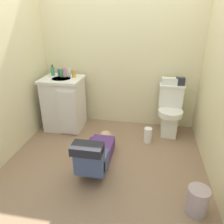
% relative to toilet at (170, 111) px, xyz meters
% --- Properties ---
extents(ground_plane, '(2.92, 3.03, 0.04)m').
position_rel_toilet_xyz_m(ground_plane, '(-0.81, -0.76, -0.39)').
color(ground_plane, '#896B4E').
extents(wall_back, '(2.58, 0.08, 2.40)m').
position_rel_toilet_xyz_m(wall_back, '(-0.81, 0.30, 0.83)').
color(wall_back, beige).
rests_on(wall_back, ground_plane).
extents(wall_left, '(0.08, 2.03, 2.40)m').
position_rel_toilet_xyz_m(wall_left, '(-2.06, -0.76, 0.83)').
color(wall_left, beige).
rests_on(wall_left, ground_plane).
extents(toilet, '(0.36, 0.46, 0.75)m').
position_rel_toilet_xyz_m(toilet, '(0.00, 0.00, 0.00)').
color(toilet, white).
rests_on(toilet, ground_plane).
extents(vanity_cabinet, '(0.60, 0.53, 0.82)m').
position_rel_toilet_xyz_m(vanity_cabinet, '(-1.62, -0.10, 0.05)').
color(vanity_cabinet, silver).
rests_on(vanity_cabinet, ground_plane).
extents(faucet, '(0.02, 0.02, 0.10)m').
position_rel_toilet_xyz_m(faucet, '(-1.62, 0.05, 0.50)').
color(faucet, silver).
rests_on(faucet, vanity_cabinet).
extents(person_plumber, '(0.39, 1.06, 0.52)m').
position_rel_toilet_xyz_m(person_plumber, '(-0.89, -0.98, -0.19)').
color(person_plumber, '#512D6B').
rests_on(person_plumber, ground_plane).
extents(tissue_box, '(0.22, 0.11, 0.10)m').
position_rel_toilet_xyz_m(tissue_box, '(-0.05, 0.09, 0.43)').
color(tissue_box, silver).
rests_on(tissue_box, toilet).
extents(toiletry_bag, '(0.12, 0.09, 0.11)m').
position_rel_toilet_xyz_m(toiletry_bag, '(0.10, 0.09, 0.44)').
color(toiletry_bag, '#26262D').
rests_on(toiletry_bag, toilet).
extents(soap_dispenser, '(0.06, 0.06, 0.17)m').
position_rel_toilet_xyz_m(soap_dispenser, '(-1.81, 0.03, 0.52)').
color(soap_dispenser, '#3B935C').
rests_on(soap_dispenser, vanity_cabinet).
extents(bottle_blue, '(0.04, 0.04, 0.10)m').
position_rel_toilet_xyz_m(bottle_blue, '(-1.72, 0.03, 0.50)').
color(bottle_blue, '#4363B0').
rests_on(bottle_blue, vanity_cabinet).
extents(bottle_green, '(0.04, 0.04, 0.12)m').
position_rel_toilet_xyz_m(bottle_green, '(-1.65, -0.03, 0.51)').
color(bottle_green, '#49974B').
rests_on(bottle_green, vanity_cabinet).
extents(bottle_pink, '(0.05, 0.05, 0.15)m').
position_rel_toilet_xyz_m(bottle_pink, '(-1.60, -0.02, 0.53)').
color(bottle_pink, pink).
rests_on(bottle_pink, vanity_cabinet).
extents(bottle_clear, '(0.04, 0.04, 0.13)m').
position_rel_toilet_xyz_m(bottle_clear, '(-1.53, -0.01, 0.52)').
color(bottle_clear, silver).
rests_on(bottle_clear, vanity_cabinet).
extents(bottle_amber, '(0.05, 0.05, 0.11)m').
position_rel_toilet_xyz_m(bottle_amber, '(-1.46, -0.02, 0.51)').
color(bottle_amber, gold).
rests_on(bottle_amber, vanity_cabinet).
extents(trash_can, '(0.20, 0.20, 0.26)m').
position_rel_toilet_xyz_m(trash_can, '(0.18, -1.47, -0.24)').
color(trash_can, '#A28C8A').
rests_on(trash_can, ground_plane).
extents(paper_towel_roll, '(0.11, 0.11, 0.22)m').
position_rel_toilet_xyz_m(paper_towel_roll, '(-0.30, -0.32, -0.26)').
color(paper_towel_roll, white).
rests_on(paper_towel_roll, ground_plane).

